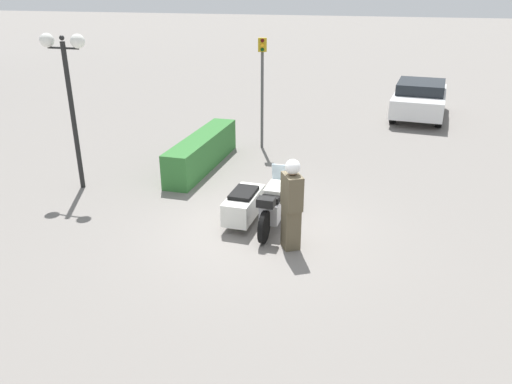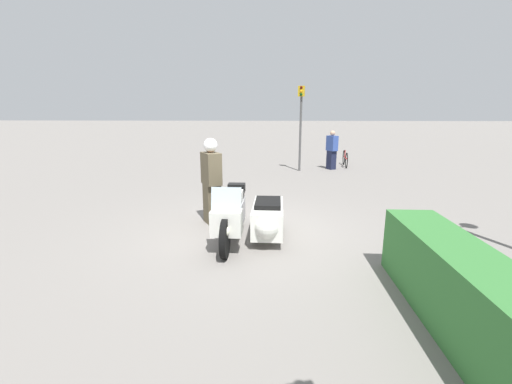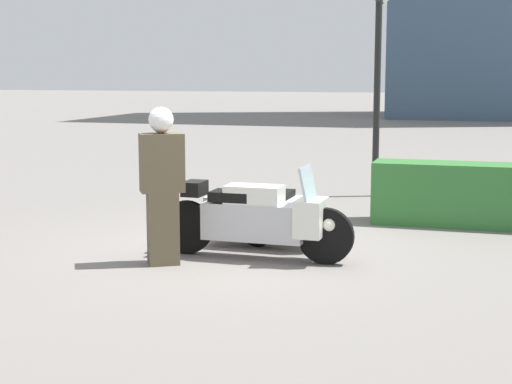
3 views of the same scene
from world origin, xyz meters
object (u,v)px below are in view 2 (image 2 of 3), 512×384
Objects in this scene: police_motorcycle at (251,216)px; traffic_light_far at (301,116)px; officer_rider at (212,179)px; pedestrian_bystander at (332,150)px; bicycle_parked at (345,159)px; hedge_bush_curbside at (480,309)px.

police_motorcycle is 0.73× the size of traffic_light_far.
police_motorcycle is 1.32× the size of officer_rider.
officer_rider is 8.26m from pedestrian_bystander.
officer_rider is 9.43m from bicycle_parked.
hedge_bush_curbside is at bearing 41.18° from police_motorcycle.
bicycle_parked is at bearing 159.37° from police_motorcycle.
officer_rider reaches higher than pedestrian_bystander.
traffic_light_far reaches higher than pedestrian_bystander.
bicycle_parked is (-12.23, 1.11, -0.14)m from hedge_bush_curbside.
pedestrian_bystander is at bearing 31.91° from officer_rider.
pedestrian_bystander is at bearing 161.87° from police_motorcycle.
hedge_bush_curbside is 11.03m from traffic_light_far.
officer_rider is at bearing -148.04° from pedestrian_bystander.
bicycle_parked is at bearing 18.81° from pedestrian_bystander.
officer_rider is 0.55× the size of traffic_light_far.
police_motorcycle is at bearing -78.38° from officer_rider.
police_motorcycle is 8.18m from traffic_light_far.
traffic_light_far is 2.02× the size of bicycle_parked.
hedge_bush_curbside is 11.34m from pedestrian_bystander.
hedge_bush_curbside is at bearing -122.38° from pedestrian_bystander.
officer_rider is 1.15× the size of pedestrian_bystander.
traffic_light_far is 2.03m from pedestrian_bystander.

